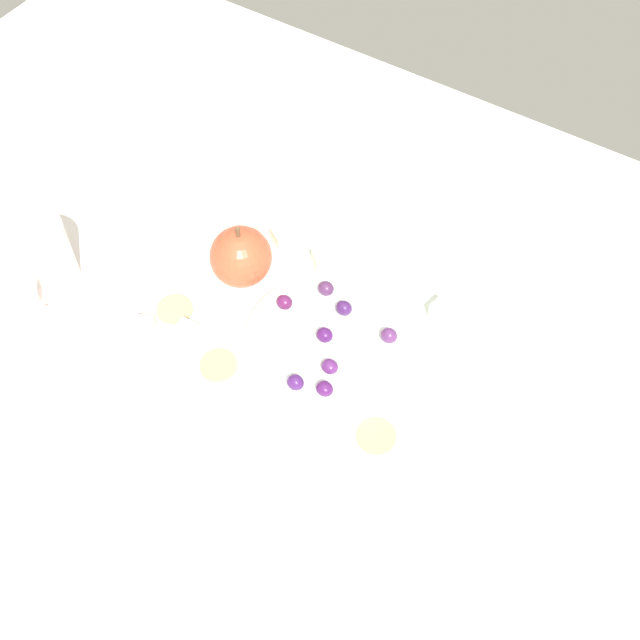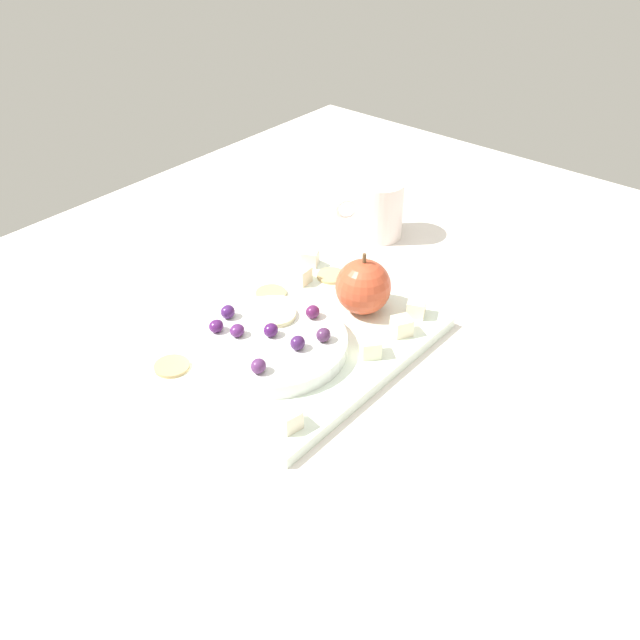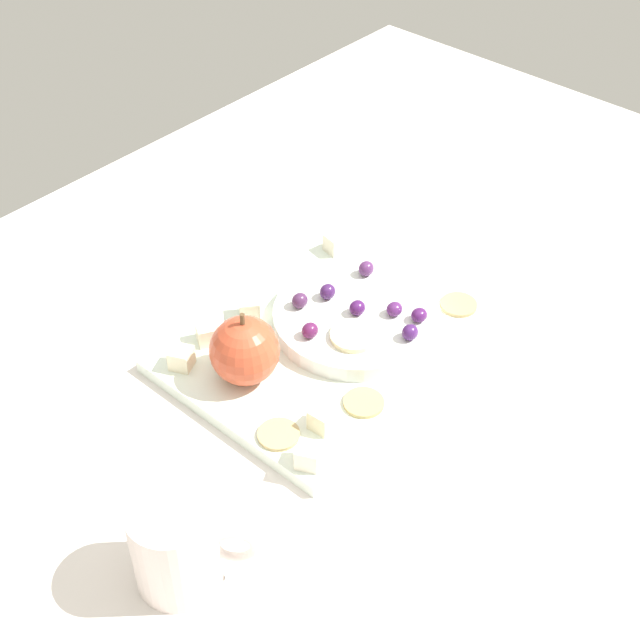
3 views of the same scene
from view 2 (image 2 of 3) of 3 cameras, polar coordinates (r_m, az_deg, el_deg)
The scene contains 24 objects.
table at distance 92.72cm, azimuth -2.82°, elevation -1.98°, with size 142.84×101.78×3.85cm, color silver.
platter at distance 88.69cm, azimuth -1.72°, elevation -1.78°, with size 32.07×25.14×1.44cm, color white.
serving_dish at distance 85.91cm, azimuth -3.87°, elevation -1.89°, with size 18.22×18.22×1.83cm, color white.
apple_whole at distance 91.30cm, azimuth 3.44°, elevation 2.66°, with size 7.17×7.17×7.17cm, color #C74A2D.
apple_stem at distance 89.11cm, azimuth 3.54°, elevation 4.92°, with size 0.50×0.50×1.20cm, color brown.
cheese_cube_0 at distance 98.21cm, azimuth -1.50°, elevation 3.58°, with size 2.23×2.23×2.23cm, color beige.
cheese_cube_1 at distance 92.26cm, azimuth 7.65°, elevation 0.93°, with size 2.23×2.23×2.23cm, color #F9EEC6.
cheese_cube_2 at distance 88.83cm, azimuth 6.50°, elevation -0.49°, with size 2.23×2.23×2.23cm, color #F9ECC9.
cheese_cube_3 at distance 75.51cm, azimuth -2.49°, elevation -7.87°, with size 2.23×2.23×2.23cm, color white.
cheese_cube_4 at distance 102.16cm, azimuth -0.78°, elevation 4.95°, with size 2.23×2.23×2.23cm, color white.
cheese_cube_5 at distance 84.99cm, azimuth 4.03°, elevation -2.20°, with size 2.23×2.23×2.23cm, color #ECEDC9.
cracker_0 at distance 99.77cm, azimuth 0.93°, elevation 3.53°, with size 4.12×4.12×0.40cm, color tan.
cracker_1 at distance 96.21cm, azimuth -3.91°, elevation 2.12°, with size 4.12×4.12×0.40cm, color tan.
cracker_2 at distance 85.24cm, azimuth -11.68°, elevation -3.62°, with size 4.12×4.12×0.40cm, color tan.
grape_0 at distance 79.85cm, azimuth -4.91°, elevation -3.66°, with size 1.84×1.66×1.73cm, color #562A5E.
grape_1 at distance 84.18cm, azimuth 0.27°, elevation -1.19°, with size 1.84×1.66×1.69cm, color #4C274E.
grape_2 at distance 85.60cm, azimuth -6.59°, elevation -0.83°, with size 1.84×1.66×1.51cm, color #542261.
grape_3 at distance 86.66cm, azimuth -8.24°, elevation -0.48°, with size 1.84×1.66×1.51cm, color #4B1A59.
grape_4 at distance 88.10cm, azimuth -0.59°, elevation 0.66°, with size 1.84×1.66×1.65cm, color #571B4A.
grape_5 at distance 88.79cm, azimuth -7.33°, elevation 0.65°, with size 1.84×1.66×1.69cm, color #441D5E.
grape_6 at distance 82.94cm, azimuth -1.78°, elevation -1.82°, with size 1.84×1.66×1.73cm, color #411D55.
grape_7 at distance 85.20cm, azimuth -3.92°, elevation -0.80°, with size 1.84×1.66×1.64cm, color #461857.
apple_slice_0 at distance 88.78cm, azimuth -3.65°, elevation 0.47°, with size 5.01×5.01×0.60cm, color #F0E9AE.
cup at distance 111.68cm, azimuth 4.64°, elevation 8.76°, with size 8.51×9.21×8.94cm.
Camera 2 is at (-53.53, -50.82, 58.04)cm, focal length 40.33 mm.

